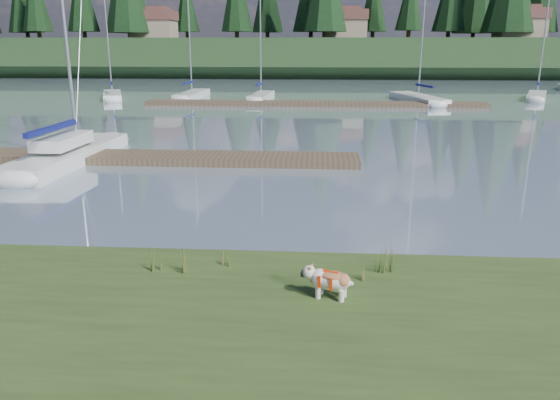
{
  "coord_description": "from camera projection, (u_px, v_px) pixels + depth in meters",
  "views": [
    {
      "loc": [
        2.32,
        -12.44,
        4.67
      ],
      "look_at": [
        1.49,
        -0.5,
        1.21
      ],
      "focal_mm": 35.0,
      "sensor_mm": 36.0,
      "label": 1
    }
  ],
  "objects": [
    {
      "name": "sailboat_bg_3",
      "position": [
        414.0,
        97.0,
        45.01
      ],
      "size": [
        3.92,
        9.36,
        13.37
      ],
      "rotation": [
        0.0,
        0.0,
        1.81
      ],
      "color": "silver",
      "rests_on": "ground"
    },
    {
      "name": "bulldog",
      "position": [
        330.0,
        279.0,
        9.53
      ],
      "size": [
        0.93,
        0.5,
        0.54
      ],
      "rotation": [
        0.0,
        0.0,
        2.89
      ],
      "color": "silver",
      "rests_on": "bank"
    },
    {
      "name": "weed_4",
      "position": [
        365.0,
        269.0,
        10.3
      ],
      "size": [
        0.17,
        0.14,
        0.49
      ],
      "color": "#475B23",
      "rests_on": "bank"
    },
    {
      "name": "dock_near",
      "position": [
        162.0,
        158.0,
        22.22
      ],
      "size": [
        16.0,
        2.0,
        0.3
      ],
      "primitive_type": "cube",
      "color": "#4C3D2C",
      "rests_on": "ground"
    },
    {
      "name": "house_0",
      "position": [
        154.0,
        24.0,
        79.89
      ],
      "size": [
        6.3,
        5.3,
        4.65
      ],
      "color": "gray",
      "rests_on": "ridge"
    },
    {
      "name": "house_2",
      "position": [
        520.0,
        23.0,
        75.47
      ],
      "size": [
        6.3,
        5.3,
        4.65
      ],
      "color": "gray",
      "rests_on": "ridge"
    },
    {
      "name": "mud_lip",
      "position": [
        208.0,
        263.0,
        11.82
      ],
      "size": [
        60.0,
        0.5,
        0.14
      ],
      "primitive_type": "cube",
      "color": "#33281C",
      "rests_on": "ground"
    },
    {
      "name": "weed_3",
      "position": [
        156.0,
        258.0,
        10.69
      ],
      "size": [
        0.17,
        0.14,
        0.59
      ],
      "color": "#475B23",
      "rests_on": "bank"
    },
    {
      "name": "dock_far",
      "position": [
        314.0,
        104.0,
        41.94
      ],
      "size": [
        26.0,
        2.2,
        0.3
      ],
      "primitive_type": "cube",
      "color": "#4C3D2C",
      "rests_on": "ground"
    },
    {
      "name": "house_1",
      "position": [
        345.0,
        24.0,
        78.98
      ],
      "size": [
        6.3,
        5.3,
        4.65
      ],
      "color": "gray",
      "rests_on": "ridge"
    },
    {
      "name": "ridge",
      "position": [
        304.0,
        57.0,
        82.63
      ],
      "size": [
        200.0,
        20.0,
        5.0
      ],
      "primitive_type": "cube",
      "color": "#1C3319",
      "rests_on": "ground"
    },
    {
      "name": "sailboat_bg_4",
      "position": [
        537.0,
        95.0,
        46.82
      ],
      "size": [
        3.87,
        6.98,
        10.4
      ],
      "rotation": [
        0.0,
        0.0,
        1.19
      ],
      "color": "silver",
      "rests_on": "ground"
    },
    {
      "name": "sailboat_bg_1",
      "position": [
        194.0,
        94.0,
        48.01
      ],
      "size": [
        1.83,
        7.89,
        11.71
      ],
      "rotation": [
        0.0,
        0.0,
        1.53
      ],
      "color": "silver",
      "rests_on": "ground"
    },
    {
      "name": "bank",
      "position": [
        145.0,
        379.0,
        7.57
      ],
      "size": [
        60.0,
        9.0,
        0.35
      ],
      "primitive_type": "cube",
      "color": "#33491E",
      "rests_on": "ground"
    },
    {
      "name": "sailboat_bg_0",
      "position": [
        112.0,
        95.0,
        47.36
      ],
      "size": [
        3.8,
        7.15,
        10.42
      ],
      "rotation": [
        0.0,
        0.0,
        1.93
      ],
      "color": "silver",
      "rests_on": "ground"
    },
    {
      "name": "weed_5",
      "position": [
        389.0,
        258.0,
        10.69
      ],
      "size": [
        0.17,
        0.14,
        0.59
      ],
      "color": "#475B23",
      "rests_on": "bank"
    },
    {
      "name": "ground",
      "position": [
        288.0,
        105.0,
        42.12
      ],
      "size": [
        200.0,
        200.0,
        0.0
      ],
      "primitive_type": "plane",
      "color": "#8294A8",
      "rests_on": "ground"
    },
    {
      "name": "sailboat_bg_2",
      "position": [
        262.0,
        96.0,
        46.35
      ],
      "size": [
        1.82,
        6.91,
        10.4
      ],
      "rotation": [
        0.0,
        0.0,
        1.5
      ],
      "color": "silver",
      "rests_on": "ground"
    },
    {
      "name": "sailboat_main",
      "position": [
        77.0,
        149.0,
        22.63
      ],
      "size": [
        2.08,
        9.01,
        12.87
      ],
      "rotation": [
        0.0,
        0.0,
        1.53
      ],
      "color": "silver",
      "rests_on": "ground"
    },
    {
      "name": "weed_1",
      "position": [
        226.0,
        255.0,
        10.94
      ],
      "size": [
        0.17,
        0.14,
        0.5
      ],
      "color": "#475B23",
      "rests_on": "bank"
    },
    {
      "name": "weed_2",
      "position": [
        381.0,
        263.0,
        10.53
      ],
      "size": [
        0.17,
        0.14,
        0.55
      ],
      "color": "#475B23",
      "rests_on": "bank"
    },
    {
      "name": "weed_0",
      "position": [
        183.0,
        260.0,
        10.6
      ],
      "size": [
        0.17,
        0.14,
        0.6
      ],
      "color": "#475B23",
      "rests_on": "bank"
    }
  ]
}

